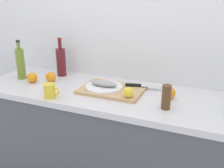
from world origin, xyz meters
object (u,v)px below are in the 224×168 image
lemon_0 (128,92)px  orange_0 (51,77)px  chef_knife (141,85)px  olive_oil_bottle (21,63)px  wine_bottle (61,61)px  coffee_mug_0 (50,91)px  cutting_board (112,89)px  white_plate (104,87)px  pepper_mill (166,97)px  fish_fillet (104,83)px

lemon_0 → orange_0: (-0.66, 0.11, -0.02)m
chef_knife → olive_oil_bottle: olive_oil_bottle is taller
wine_bottle → coffee_mug_0: wine_bottle is taller
cutting_board → lemon_0: bearing=-35.1°
white_plate → chef_knife: chef_knife is taller
orange_0 → pepper_mill: (0.90, -0.14, 0.03)m
fish_fillet → olive_oil_bottle: bearing=-179.4°
olive_oil_bottle → coffee_mug_0: olive_oil_bottle is taller
wine_bottle → white_plate: bearing=-21.3°
white_plate → chef_knife: 0.26m
cutting_board → fish_fillet: bearing=-163.4°
white_plate → lemon_0: 0.23m
wine_bottle → orange_0: 0.18m
chef_knife → pepper_mill: (0.22, -0.25, 0.04)m
fish_fillet → coffee_mug_0: (-0.27, -0.25, -0.01)m
cutting_board → white_plate: (-0.05, -0.02, 0.02)m
cutting_board → lemon_0: size_ratio=6.42×
cutting_board → chef_knife: (0.17, 0.10, 0.02)m
cutting_board → coffee_mug_0: bearing=-140.7°
cutting_board → olive_oil_bottle: olive_oil_bottle is taller
lemon_0 → olive_oil_bottle: olive_oil_bottle is taller
pepper_mill → white_plate: bearing=164.1°
cutting_board → coffee_mug_0: (-0.32, -0.26, 0.04)m
fish_fillet → wine_bottle: wine_bottle is taller
lemon_0 → coffee_mug_0: coffee_mug_0 is taller
coffee_mug_0 → white_plate: bearing=42.7°
white_plate → pepper_mill: size_ratio=1.76×
white_plate → fish_fillet: size_ratio=1.33×
wine_bottle → orange_0: size_ratio=4.04×
cutting_board → olive_oil_bottle: (-0.76, -0.02, 0.12)m
wine_bottle → lemon_0: bearing=-22.2°
white_plate → coffee_mug_0: bearing=-137.3°
olive_oil_bottle → orange_0: bearing=5.3°
wine_bottle → coffee_mug_0: 0.47m
chef_knife → orange_0: bearing=173.2°
cutting_board → fish_fillet: 0.07m
cutting_board → wine_bottle: 0.55m
white_plate → lemon_0: size_ratio=3.86×
wine_bottle → orange_0: bearing=-86.5°
fish_fillet → lemon_0: size_ratio=2.89×
orange_0 → pepper_mill: size_ratio=0.52×
orange_0 → olive_oil_bottle: bearing=-174.7°
fish_fillet → pepper_mill: 0.47m
orange_0 → chef_knife: bearing=8.7°
chef_knife → pepper_mill: 0.33m
olive_oil_bottle → wine_bottle: bearing=37.2°
lemon_0 → olive_oil_bottle: 0.92m
cutting_board → olive_oil_bottle: size_ratio=1.40×
olive_oil_bottle → cutting_board: bearing=1.7°
white_plate → olive_oil_bottle: 0.71m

